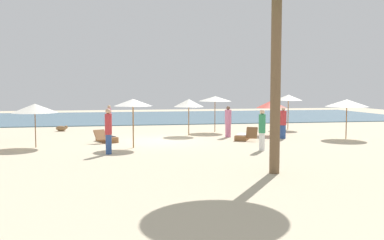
{
  "coord_description": "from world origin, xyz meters",
  "views": [
    {
      "loc": [
        -2.26,
        -22.26,
        2.85
      ],
      "look_at": [
        1.74,
        -0.38,
        1.1
      ],
      "focal_mm": 40.47,
      "sensor_mm": 36.0,
      "label": 1
    }
  ],
  "objects_px": {
    "person_2": "(109,118)",
    "dog": "(62,128)",
    "umbrella_4": "(347,103)",
    "person_1": "(228,122)",
    "lounger_2": "(106,138)",
    "person_4": "(283,123)",
    "person_0": "(262,129)",
    "umbrella_7": "(35,108)",
    "person_3": "(108,130)",
    "umbrella_6": "(215,99)",
    "lounger_1": "(243,137)",
    "umbrella_2": "(189,103)",
    "umbrella_3": "(133,103)",
    "umbrella_0": "(271,104)",
    "umbrella_5": "(288,98)"
  },
  "relations": [
    {
      "from": "umbrella_4",
      "to": "person_4",
      "type": "xyz_separation_m",
      "value": [
        -3.38,
        0.62,
        -1.08
      ]
    },
    {
      "from": "lounger_2",
      "to": "person_3",
      "type": "bearing_deg",
      "value": -87.7
    },
    {
      "from": "lounger_2",
      "to": "person_0",
      "type": "distance_m",
      "value": 8.09
    },
    {
      "from": "person_3",
      "to": "lounger_1",
      "type": "bearing_deg",
      "value": 27.39
    },
    {
      "from": "umbrella_5",
      "to": "lounger_1",
      "type": "height_order",
      "value": "umbrella_5"
    },
    {
      "from": "lounger_1",
      "to": "person_2",
      "type": "relative_size",
      "value": 1.05
    },
    {
      "from": "lounger_2",
      "to": "umbrella_5",
      "type": "bearing_deg",
      "value": 20.39
    },
    {
      "from": "umbrella_0",
      "to": "umbrella_2",
      "type": "distance_m",
      "value": 4.84
    },
    {
      "from": "umbrella_0",
      "to": "dog",
      "type": "distance_m",
      "value": 13.15
    },
    {
      "from": "lounger_2",
      "to": "person_3",
      "type": "xyz_separation_m",
      "value": [
        0.16,
        -4.09,
        0.82
      ]
    },
    {
      "from": "umbrella_0",
      "to": "dog",
      "type": "bearing_deg",
      "value": 160.74
    },
    {
      "from": "umbrella_0",
      "to": "lounger_1",
      "type": "bearing_deg",
      "value": -138.43
    },
    {
      "from": "umbrella_7",
      "to": "person_3",
      "type": "bearing_deg",
      "value": -38.21
    },
    {
      "from": "umbrella_0",
      "to": "person_0",
      "type": "bearing_deg",
      "value": -114.25
    },
    {
      "from": "person_2",
      "to": "dog",
      "type": "xyz_separation_m",
      "value": [
        -2.97,
        0.95,
        -0.67
      ]
    },
    {
      "from": "umbrella_6",
      "to": "person_4",
      "type": "relative_size",
      "value": 1.3
    },
    {
      "from": "person_0",
      "to": "person_2",
      "type": "height_order",
      "value": "person_0"
    },
    {
      "from": "umbrella_6",
      "to": "dog",
      "type": "height_order",
      "value": "umbrella_6"
    },
    {
      "from": "person_0",
      "to": "umbrella_2",
      "type": "bearing_deg",
      "value": 108.57
    },
    {
      "from": "umbrella_4",
      "to": "umbrella_6",
      "type": "distance_m",
      "value": 7.75
    },
    {
      "from": "umbrella_2",
      "to": "lounger_1",
      "type": "distance_m",
      "value": 3.99
    },
    {
      "from": "person_4",
      "to": "dog",
      "type": "height_order",
      "value": "person_4"
    },
    {
      "from": "person_2",
      "to": "person_4",
      "type": "xyz_separation_m",
      "value": [
        9.3,
        -5.25,
        0.0
      ]
    },
    {
      "from": "umbrella_0",
      "to": "lounger_1",
      "type": "height_order",
      "value": "umbrella_0"
    },
    {
      "from": "umbrella_7",
      "to": "person_2",
      "type": "height_order",
      "value": "umbrella_7"
    },
    {
      "from": "umbrella_4",
      "to": "person_1",
      "type": "bearing_deg",
      "value": 163.5
    },
    {
      "from": "umbrella_5",
      "to": "umbrella_7",
      "type": "height_order",
      "value": "umbrella_5"
    },
    {
      "from": "person_1",
      "to": "lounger_1",
      "type": "bearing_deg",
      "value": -70.92
    },
    {
      "from": "person_0",
      "to": "person_2",
      "type": "xyz_separation_m",
      "value": [
        -6.7,
        9.22,
        -0.08
      ]
    },
    {
      "from": "umbrella_4",
      "to": "person_3",
      "type": "bearing_deg",
      "value": -165.96
    },
    {
      "from": "umbrella_4",
      "to": "dog",
      "type": "relative_size",
      "value": 2.95
    },
    {
      "from": "umbrella_3",
      "to": "umbrella_5",
      "type": "relative_size",
      "value": 0.99
    },
    {
      "from": "umbrella_3",
      "to": "person_4",
      "type": "bearing_deg",
      "value": 14.29
    },
    {
      "from": "umbrella_6",
      "to": "lounger_1",
      "type": "relative_size",
      "value": 1.27
    },
    {
      "from": "lounger_2",
      "to": "person_0",
      "type": "xyz_separation_m",
      "value": [
        6.82,
        -4.28,
        0.76
      ]
    },
    {
      "from": "umbrella_5",
      "to": "person_2",
      "type": "distance_m",
      "value": 11.64
    },
    {
      "from": "lounger_1",
      "to": "person_4",
      "type": "distance_m",
      "value": 2.39
    },
    {
      "from": "lounger_1",
      "to": "umbrella_4",
      "type": "bearing_deg",
      "value": -4.61
    },
    {
      "from": "umbrella_6",
      "to": "person_4",
      "type": "xyz_separation_m",
      "value": [
        2.84,
        -4.0,
        -1.21
      ]
    },
    {
      "from": "person_0",
      "to": "lounger_2",
      "type": "bearing_deg",
      "value": 147.92
    },
    {
      "from": "person_0",
      "to": "dog",
      "type": "xyz_separation_m",
      "value": [
        -9.68,
        10.17,
        -0.76
      ]
    },
    {
      "from": "umbrella_2",
      "to": "umbrella_7",
      "type": "relative_size",
      "value": 1.01
    },
    {
      "from": "umbrella_2",
      "to": "person_0",
      "type": "relative_size",
      "value": 1.15
    },
    {
      "from": "umbrella_0",
      "to": "umbrella_6",
      "type": "bearing_deg",
      "value": 143.96
    },
    {
      "from": "umbrella_2",
      "to": "person_1",
      "type": "distance_m",
      "value": 2.58
    },
    {
      "from": "umbrella_7",
      "to": "umbrella_0",
      "type": "bearing_deg",
      "value": 13.47
    },
    {
      "from": "person_3",
      "to": "dog",
      "type": "relative_size",
      "value": 2.48
    },
    {
      "from": "person_4",
      "to": "person_1",
      "type": "bearing_deg",
      "value": 156.47
    },
    {
      "from": "lounger_2",
      "to": "person_1",
      "type": "height_order",
      "value": "person_1"
    },
    {
      "from": "umbrella_6",
      "to": "person_4",
      "type": "bearing_deg",
      "value": -54.61
    }
  ]
}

